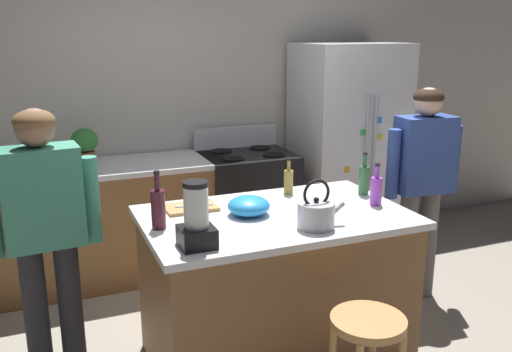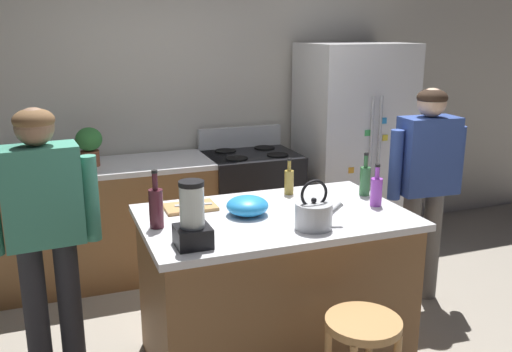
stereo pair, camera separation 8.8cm
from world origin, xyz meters
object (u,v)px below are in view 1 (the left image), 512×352
object	(u,v)px
stove_range	(247,205)
bar_stool	(367,345)
chef_knife	(194,205)
refrigerator	(347,147)
person_by_island_left	(45,225)
cutting_board	(191,208)
person_by_sink_right	(423,175)
bottle_vinegar	(289,181)
tea_kettle	(316,214)
bottle_wine	(158,207)
potted_plant	(85,145)
bottle_soda	(376,190)
kitchen_island	(275,288)
mixing_bowl	(249,206)
bottle_olive_oil	(364,179)
blender_appliance	(196,220)

from	to	relation	value
stove_range	bar_stool	world-z (taller)	stove_range
chef_knife	refrigerator	bearing A→B (deg)	43.22
stove_range	person_by_island_left	xyz separation A→B (m)	(-1.65, -1.28, 0.48)
person_by_island_left	cutting_board	size ratio (longest dim) A/B	5.26
person_by_sink_right	bottle_vinegar	world-z (taller)	person_by_sink_right
tea_kettle	cutting_board	world-z (taller)	tea_kettle
bottle_wine	tea_kettle	world-z (taller)	bottle_wine
bottle_vinegar	tea_kettle	bearing A→B (deg)	-101.96
person_by_island_left	potted_plant	bearing A→B (deg)	75.24
stove_range	bottle_soda	bearing A→B (deg)	-82.44
bottle_soda	chef_knife	world-z (taller)	bottle_soda
bar_stool	bottle_vinegar	bearing A→B (deg)	84.46
bar_stool	chef_knife	world-z (taller)	chef_knife
bottle_wine	bottle_soda	bearing A→B (deg)	-3.91
potted_plant	bottle_soda	world-z (taller)	potted_plant
stove_range	kitchen_island	bearing A→B (deg)	-105.24
chef_knife	tea_kettle	bearing A→B (deg)	-38.24
tea_kettle	cutting_board	size ratio (longest dim) A/B	0.92
refrigerator	potted_plant	xyz separation A→B (m)	(-2.27, 0.05, 0.19)
stove_range	mixing_bowl	world-z (taller)	stove_range
bottle_soda	person_by_island_left	bearing A→B (deg)	170.53
mixing_bowl	tea_kettle	bearing A→B (deg)	-52.01
bottle_wine	kitchen_island	bearing A→B (deg)	-1.60
kitchen_island	bar_stool	size ratio (longest dim) A/B	2.33
bar_stool	mixing_bowl	world-z (taller)	mixing_bowl
bottle_wine	person_by_sink_right	bearing A→B (deg)	9.58
tea_kettle	refrigerator	bearing A→B (deg)	54.49
person_by_sink_right	bottle_olive_oil	size ratio (longest dim) A/B	5.69
tea_kettle	potted_plant	bearing A→B (deg)	118.50
bar_stool	person_by_island_left	bearing A→B (deg)	143.17
person_by_island_left	potted_plant	distance (m)	1.36
stove_range	person_by_sink_right	distance (m)	1.55
tea_kettle	chef_knife	bearing A→B (deg)	133.19
kitchen_island	person_by_island_left	bearing A→B (deg)	168.97
stove_range	blender_appliance	xyz separation A→B (m)	(-0.97, -1.83, 0.60)
stove_range	bar_stool	size ratio (longest dim) A/B	1.71
refrigerator	blender_appliance	distance (m)	2.65
kitchen_island	refrigerator	xyz separation A→B (m)	(1.38, 1.50, 0.45)
chef_knife	stove_range	bearing A→B (deg)	65.42
refrigerator	bottle_olive_oil	xyz separation A→B (m)	(-0.70, -1.36, 0.12)
bar_stool	cutting_board	size ratio (longest dim) A/B	2.17
person_by_island_left	bottle_vinegar	distance (m)	1.48
blender_appliance	bar_stool	bearing A→B (deg)	-34.91
person_by_sink_right	cutting_board	distance (m)	1.74
stove_range	bottle_vinegar	distance (m)	1.32
refrigerator	person_by_sink_right	size ratio (longest dim) A/B	1.17
mixing_bowl	bottle_wine	bearing A→B (deg)	-177.41
potted_plant	cutting_board	size ratio (longest dim) A/B	1.00
person_by_island_left	bottle_soda	distance (m)	1.89
refrigerator	cutting_board	bearing A→B (deg)	-145.65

